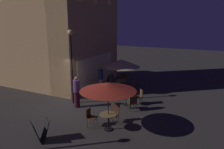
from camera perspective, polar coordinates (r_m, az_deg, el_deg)
ground_plane at (r=12.35m, az=-9.96°, el=-8.60°), size 60.00×60.00×0.00m
cafe_building at (r=16.00m, az=-15.58°, el=11.72°), size 6.48×8.91×8.45m
street_lamp_near_corner at (r=12.28m, az=-10.70°, el=5.02°), size 0.30×0.30×4.24m
menu_sandwich_board at (r=9.27m, az=-18.39°, el=-13.94°), size 0.83×0.80×0.89m
cafe_table_0 at (r=9.64m, az=-1.00°, el=-11.44°), size 0.76×0.76×0.75m
cafe_table_1 at (r=14.86m, az=2.42°, el=-2.23°), size 0.76×0.76×0.76m
cafe_table_2 at (r=12.35m, az=3.81°, el=-5.82°), size 0.62×0.62×0.78m
patio_umbrella_0 at (r=9.12m, az=-1.04°, el=-3.27°), size 2.43×2.43×2.18m
patio_umbrella_1 at (r=14.54m, az=2.48°, el=3.02°), size 2.54×2.54×2.20m
cafe_chair_0 at (r=10.32m, az=0.72°, el=-9.75°), size 0.46×0.46×0.90m
cafe_chair_1 at (r=9.99m, az=-5.75°, el=-10.79°), size 0.45×0.45×0.85m
cafe_chair_2 at (r=15.67m, az=3.10°, el=-1.34°), size 0.47×0.47×0.97m
cafe_chair_3 at (r=15.18m, az=-0.59°, el=-1.85°), size 0.42×0.42×0.92m
cafe_chair_4 at (r=14.05m, az=1.45°, el=-3.28°), size 0.50×0.50×0.90m
cafe_chair_5 at (r=14.70m, az=5.60°, el=-2.50°), size 0.50×0.50×0.94m
cafe_chair_6 at (r=11.60m, az=5.42°, el=-7.17°), size 0.61×0.61×0.86m
cafe_chair_7 at (r=12.59m, az=7.37°, el=-5.47°), size 0.54×0.54×0.87m
patron_seated_0 at (r=15.09m, az=-0.11°, el=-1.42°), size 0.36×0.54×1.24m
patron_seated_1 at (r=11.66m, az=5.17°, el=-6.07°), size 0.54×0.54×1.25m
patron_standing_2 at (r=12.10m, az=-9.30°, el=-4.61°), size 0.37×0.37×1.75m
patron_standing_3 at (r=14.14m, az=-3.00°, el=-1.51°), size 0.34×0.34×1.84m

